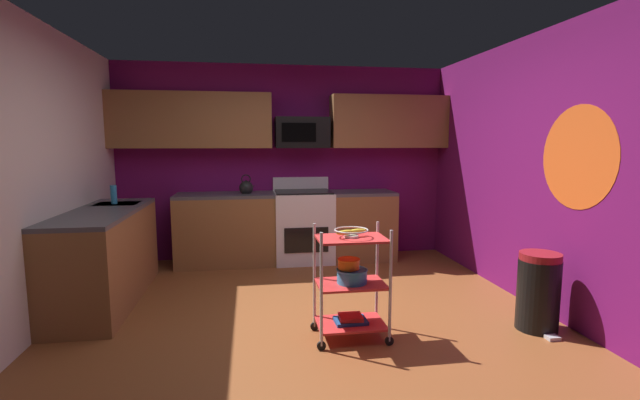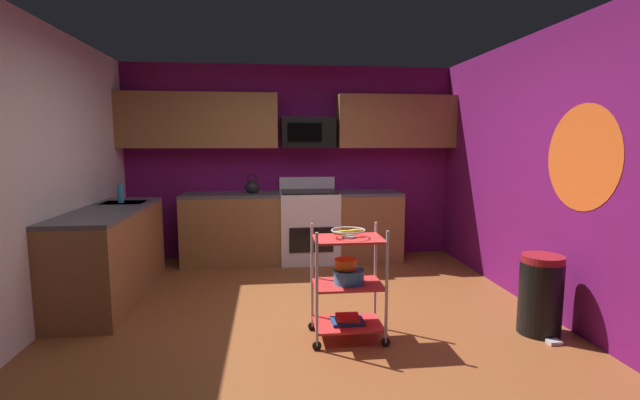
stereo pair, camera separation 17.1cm
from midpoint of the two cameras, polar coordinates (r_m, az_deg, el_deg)
floor at (r=4.04m, az=-0.45°, el=-15.82°), size 4.40×4.80×0.04m
wall_back at (r=6.14m, az=-2.87°, el=4.83°), size 4.52×0.06×2.60m
wall_left at (r=4.14m, az=-32.93°, el=2.41°), size 0.06×4.80×2.60m
wall_right at (r=4.54m, az=28.82°, el=3.02°), size 0.06×4.80×2.60m
wall_flower_decal at (r=4.21m, az=31.53°, el=4.63°), size 0.00×0.87×0.87m
counter_run at (r=5.44m, az=-10.30°, el=-4.51°), size 3.63×2.46×0.92m
oven_range at (r=5.93m, az=-0.59°, el=-3.25°), size 0.76×0.65×1.10m
upper_cabinets at (r=5.95m, az=-3.24°, el=10.04°), size 4.40×0.33×0.70m
microwave at (r=5.93m, az=-0.71°, el=8.61°), size 0.70×0.39×0.40m
rolling_cart at (r=3.62m, az=4.95°, el=-10.67°), size 0.61×0.39×0.91m
fruit_bowl at (r=3.51m, az=5.03°, el=-4.09°), size 0.27×0.27×0.07m
mixing_bowl_large at (r=3.60m, az=5.09°, el=-9.66°), size 0.25×0.25×0.11m
mixing_bowl_small at (r=3.58m, az=4.68°, el=-8.13°), size 0.18×0.18×0.08m
book_stack at (r=3.72m, az=4.90°, el=-15.02°), size 0.26×0.19×0.06m
kettle at (r=5.82m, az=-7.84°, el=1.64°), size 0.21×0.18×0.26m
dish_soap_bottle at (r=5.27m, az=-23.34°, el=0.76°), size 0.06×0.06×0.20m
trash_can at (r=4.20m, az=27.47°, el=-10.72°), size 0.34×0.42×0.66m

